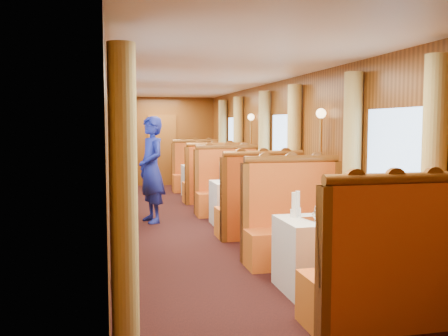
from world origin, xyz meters
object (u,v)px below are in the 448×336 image
object	(u,v)px
rose_vase_mid	(244,171)
steward	(152,170)
banquette_far_fwd	(213,184)
teapot_left	(319,215)
fruit_plate	(359,218)
table_far	(205,181)
passenger	(232,177)
table_mid	(243,203)
table_near	(330,254)
banquette_far_aft	(197,175)
banquette_near_aft	(295,230)
rose_vase_far	(204,158)
banquette_near_fwd	(382,278)
teapot_back	(324,212)
banquette_mid_fwd	(260,210)
teapot_right	(334,215)
tea_tray	(321,219)
banquette_mid_aft	(229,192)

from	to	relation	value
rose_vase_mid	steward	size ratio (longest dim) A/B	0.19
banquette_far_fwd	teapot_left	world-z (taller)	banquette_far_fwd
banquette_far_fwd	fruit_plate	distance (m)	6.11
table_far	banquette_far_fwd	size ratio (longest dim) A/B	0.78
table_far	passenger	size ratio (longest dim) A/B	1.38
table_mid	passenger	world-z (taller)	passenger
table_near	banquette_far_aft	distance (m)	8.01
banquette_near_aft	rose_vase_far	distance (m)	6.01
banquette_near_fwd	rose_vase_mid	bearing A→B (deg)	89.67
banquette_far_aft	passenger	size ratio (longest dim) A/B	1.76
table_far	rose_vase_far	distance (m)	0.55
banquette_near_aft	teapot_back	xyz separation A→B (m)	(-0.07, -0.98, 0.39)
rose_vase_far	teapot_back	bearing A→B (deg)	-90.52
table_near	teapot_back	bearing A→B (deg)	155.64
banquette_near_fwd	banquette_mid_fwd	distance (m)	3.50
banquette_far_aft	steward	distance (m)	4.26
teapot_right	rose_vase_mid	xyz separation A→B (m)	(0.04, 3.58, 0.12)
banquette_mid_fwd	tea_tray	world-z (taller)	banquette_mid_fwd
steward	banquette_mid_fwd	bearing A→B (deg)	26.44
banquette_near_fwd	fruit_plate	world-z (taller)	banquette_near_fwd
table_near	banquette_far_aft	xyz separation A→B (m)	(0.00, 8.01, 0.05)
banquette_mid_fwd	teapot_left	bearing A→B (deg)	-94.18
teapot_left	table_near	bearing A→B (deg)	12.14
banquette_near_fwd	rose_vase_far	distance (m)	8.03
banquette_mid_aft	rose_vase_far	distance (m)	2.54
banquette_near_aft	banquette_mid_aft	bearing A→B (deg)	90.00
tea_tray	teapot_left	size ratio (longest dim) A/B	2.06
banquette_near_aft	passenger	world-z (taller)	banquette_near_aft
fruit_plate	rose_vase_far	xyz separation A→B (m)	(-0.27, 7.11, 0.16)
banquette_near_aft	teapot_right	world-z (taller)	banquette_near_aft
banquette_mid_fwd	tea_tray	bearing A→B (deg)	-92.86
banquette_near_aft	banquette_mid_fwd	xyz separation A→B (m)	(0.00, 1.47, 0.00)
table_mid	rose_vase_mid	distance (m)	0.55
teapot_left	banquette_near_fwd	bearing A→B (deg)	-99.09
rose_vase_far	banquette_mid_aft	bearing A→B (deg)	-89.87
banquette_near_fwd	banquette_mid_fwd	world-z (taller)	same
table_near	banquette_far_fwd	distance (m)	5.99
rose_vase_mid	banquette_near_fwd	bearing A→B (deg)	-90.33
teapot_right	passenger	distance (m)	4.40
teapot_left	tea_tray	bearing A→B (deg)	32.58
banquette_far_fwd	banquette_near_fwd	bearing A→B (deg)	-90.00
banquette_near_aft	fruit_plate	xyz separation A→B (m)	(0.26, -1.12, 0.35)
table_far	banquette_far_aft	size ratio (longest dim) A/B	0.78
fruit_plate	teapot_right	bearing A→B (deg)	178.18
table_mid	teapot_back	xyz separation A→B (m)	(-0.07, -3.47, 0.44)
table_far	steward	distance (m)	3.35
table_near	teapot_left	size ratio (longest dim) A/B	6.36
banquette_near_aft	steward	xyz separation A→B (m)	(-1.51, 3.05, 0.51)
tea_tray	fruit_plate	distance (m)	0.40
table_far	fruit_plate	size ratio (longest dim) A/B	4.67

